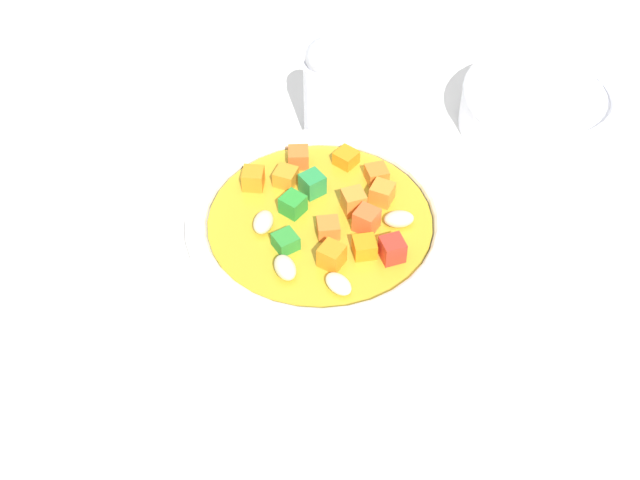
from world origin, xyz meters
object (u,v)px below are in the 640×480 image
(spoon, at_px, (134,217))
(side_bowl_small, at_px, (539,107))
(pepper_shaker, at_px, (324,90))
(soup_bowl_main, at_px, (320,236))

(spoon, height_order, side_bowl_small, side_bowl_small)
(spoon, distance_m, pepper_shaker, 0.18)
(side_bowl_small, relative_size, pepper_shaker, 1.39)
(soup_bowl_main, bearing_deg, spoon, -40.27)
(side_bowl_small, distance_m, pepper_shaker, 0.18)
(soup_bowl_main, bearing_deg, pepper_shaker, -114.94)
(spoon, xyz_separation_m, pepper_shaker, (-0.17, -0.03, 0.04))
(soup_bowl_main, height_order, spoon, soup_bowl_main)
(side_bowl_small, bearing_deg, spoon, -4.90)
(soup_bowl_main, xyz_separation_m, side_bowl_small, (-0.23, -0.07, -0.01))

